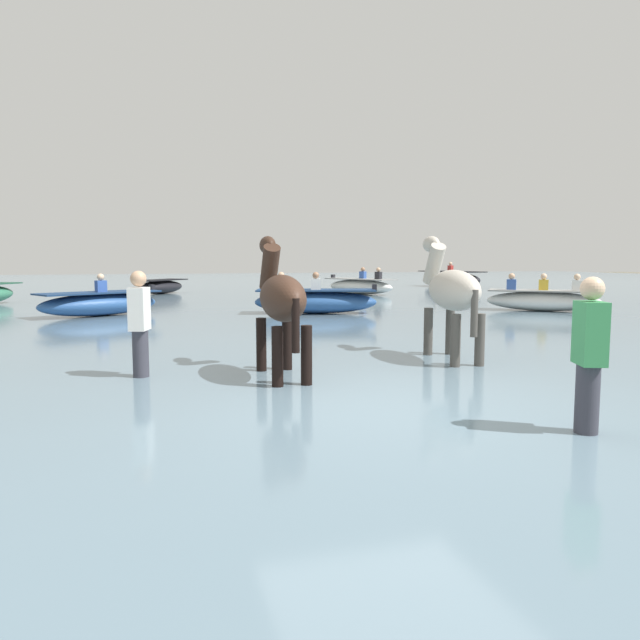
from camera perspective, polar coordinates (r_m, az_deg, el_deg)
name	(u,v)px	position (r m, az deg, el deg)	size (l,w,h in m)	color
ground_plane	(392,431)	(6.33, 6.88, -10.49)	(120.00, 120.00, 0.00)	#666051
water_surface	(240,321)	(15.83, -7.68, -0.10)	(90.00, 90.00, 0.28)	slate
horse_lead_dark_bay	(281,302)	(7.54, -3.76, 1.75)	(0.51, 1.91, 2.09)	#382319
horse_trailing_pinto	(451,293)	(9.04, 12.44, 2.49)	(0.67, 1.97, 2.14)	beige
boat_near_port	(100,304)	(16.72, -20.31, 1.48)	(3.33, 2.51, 1.11)	#28518E
boat_near_starboard	(316,301)	(16.31, -0.43, 1.82)	(3.52, 1.98, 1.14)	#28518E
boat_mid_outer	(451,279)	(32.18, 12.44, 3.85)	(2.32, 4.17, 1.32)	black
boat_far_inshore	(543,300)	(18.27, 20.55, 1.81)	(3.10, 2.70, 1.08)	silver
boat_distant_west	(360,286)	(25.36, 3.89, 3.26)	(2.55, 3.52, 1.13)	silver
boat_distant_east	(161,287)	(26.33, -15.00, 3.10)	(2.50, 2.78, 0.61)	black
person_spectator_far	(140,331)	(7.86, -16.83, -1.03)	(0.29, 0.36, 1.63)	#383842
person_onlooker_left	(589,366)	(5.59, 24.30, -4.03)	(0.30, 0.37, 1.63)	#383842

